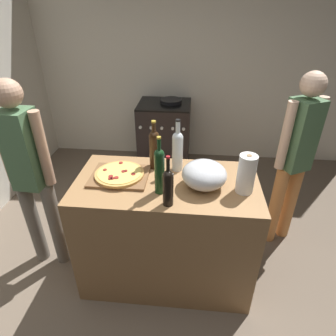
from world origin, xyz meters
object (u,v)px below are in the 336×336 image
at_px(mixing_bowl, 204,175).
at_px(wine_bottle_amber, 177,149).
at_px(wine_bottle_dark, 154,148).
at_px(stove, 165,135).
at_px(person_in_red, 295,155).
at_px(person_in_stripes, 30,172).
at_px(pizza, 119,174).
at_px(wine_bottle_clear, 159,169).
at_px(paper_towel_roll, 246,174).
at_px(wine_bottle_green, 168,186).

height_order(mixing_bowl, wine_bottle_amber, wine_bottle_amber).
distance_m(mixing_bowl, wine_bottle_dark, 0.43).
distance_m(stove, person_in_red, 1.83).
bearing_deg(person_in_stripes, pizza, -2.37).
height_order(wine_bottle_clear, stove, wine_bottle_clear).
bearing_deg(wine_bottle_clear, person_in_stripes, 169.98).
height_order(paper_towel_roll, wine_bottle_clear, wine_bottle_clear).
height_order(paper_towel_roll, person_in_red, person_in_red).
bearing_deg(paper_towel_roll, person_in_stripes, 175.78).
distance_m(wine_bottle_amber, person_in_red, 1.03).
relative_size(paper_towel_roll, wine_bottle_dark, 0.72).
distance_m(wine_bottle_dark, wine_bottle_green, 0.46).
height_order(paper_towel_roll, stove, paper_towel_roll).
distance_m(paper_towel_roll, wine_bottle_dark, 0.67).
bearing_deg(wine_bottle_amber, pizza, -159.37).
relative_size(mixing_bowl, wine_bottle_amber, 0.76).
relative_size(person_in_stripes, person_in_red, 1.01).
relative_size(pizza, person_in_stripes, 0.22).
bearing_deg(wine_bottle_green, wine_bottle_clear, 117.94).
xyz_separation_m(mixing_bowl, person_in_red, (0.76, 0.56, -0.11)).
height_order(mixing_bowl, stove, mixing_bowl).
bearing_deg(paper_towel_roll, wine_bottle_clear, -173.60).
distance_m(wine_bottle_clear, wine_bottle_dark, 0.32).
bearing_deg(wine_bottle_amber, wine_bottle_clear, -107.40).
height_order(paper_towel_roll, wine_bottle_amber, wine_bottle_amber).
bearing_deg(wine_bottle_amber, mixing_bowl, -46.59).
height_order(wine_bottle_amber, wine_bottle_green, wine_bottle_amber).
bearing_deg(mixing_bowl, wine_bottle_amber, 133.41).
height_order(wine_bottle_dark, person_in_red, person_in_red).
distance_m(paper_towel_roll, wine_bottle_amber, 0.51).
height_order(paper_towel_roll, person_in_stripes, person_in_stripes).
relative_size(wine_bottle_dark, wine_bottle_green, 1.10).
bearing_deg(mixing_bowl, paper_towel_roll, -6.64).
xyz_separation_m(pizza, wine_bottle_clear, (0.30, -0.15, 0.14)).
height_order(pizza, wine_bottle_amber, wine_bottle_amber).
relative_size(pizza, paper_towel_roll, 1.29).
height_order(wine_bottle_clear, wine_bottle_dark, wine_bottle_clear).
bearing_deg(stove, wine_bottle_amber, -80.56).
bearing_deg(person_in_stripes, wine_bottle_dark, 8.33).
bearing_deg(stove, person_in_stripes, -114.82).
bearing_deg(wine_bottle_clear, mixing_bowl, 17.86).
relative_size(stove, person_in_stripes, 0.58).
height_order(wine_bottle_green, person_in_red, person_in_red).
bearing_deg(pizza, stove, 85.99).
relative_size(wine_bottle_clear, stove, 0.43).
xyz_separation_m(pizza, paper_towel_roll, (0.85, -0.09, 0.10)).
distance_m(paper_towel_roll, wine_bottle_clear, 0.55).
bearing_deg(wine_bottle_green, paper_towel_roll, 21.14).
height_order(pizza, wine_bottle_green, wine_bottle_green).
relative_size(stove, person_in_red, 0.58).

